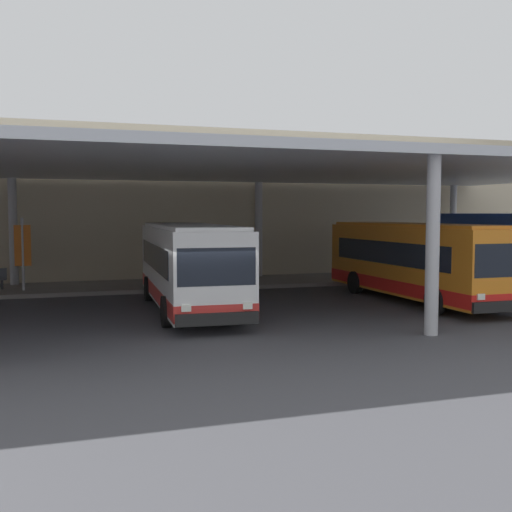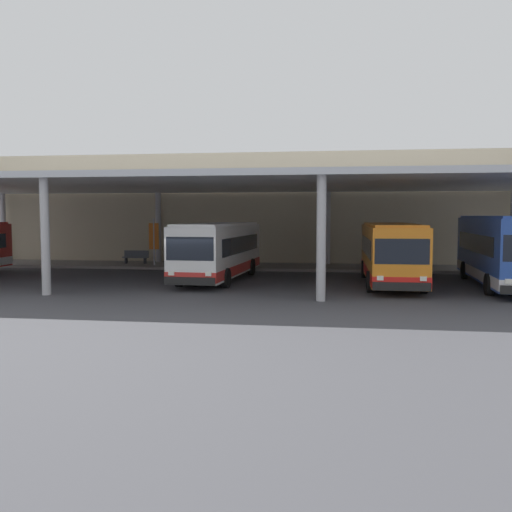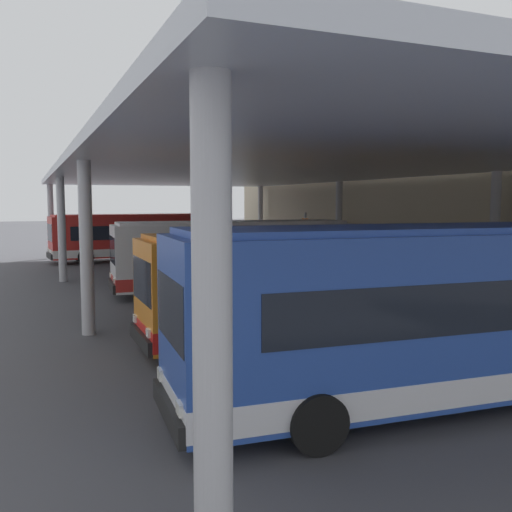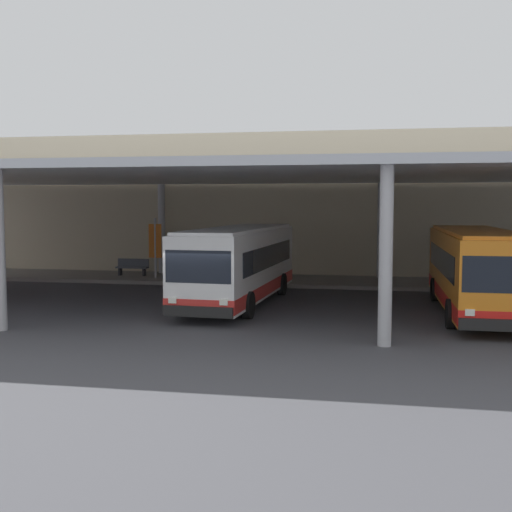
# 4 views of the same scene
# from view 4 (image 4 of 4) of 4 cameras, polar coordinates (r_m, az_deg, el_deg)

# --- Properties ---
(ground_plane) EXTENTS (200.00, 200.00, 0.00)m
(ground_plane) POSITION_cam_4_polar(r_m,az_deg,el_deg) (22.28, -4.78, -6.00)
(ground_plane) COLOR #47474C
(platform_kerb) EXTENTS (42.00, 4.50, 0.18)m
(platform_kerb) POSITION_cam_4_polar(r_m,az_deg,el_deg) (33.60, 0.57, -2.19)
(platform_kerb) COLOR gray
(platform_kerb) RESTS_ON ground
(station_building_facade) EXTENTS (48.00, 1.60, 8.15)m
(station_building_facade) POSITION_cam_4_polar(r_m,az_deg,el_deg) (36.56, 1.47, 4.63)
(station_building_facade) COLOR #C1B293
(station_building_facade) RESTS_ON ground
(canopy_shelter) EXTENTS (40.00, 17.00, 5.55)m
(canopy_shelter) POSITION_cam_4_polar(r_m,az_deg,el_deg) (27.25, -1.75, 7.19)
(canopy_shelter) COLOR silver
(canopy_shelter) RESTS_ON ground
(bus_second_bay) EXTENTS (3.11, 10.65, 3.17)m
(bus_second_bay) POSITION_cam_4_polar(r_m,az_deg,el_deg) (26.09, -1.52, -0.74)
(bus_second_bay) COLOR white
(bus_second_bay) RESTS_ON ground
(bus_middle_bay) EXTENTS (2.76, 10.54, 3.17)m
(bus_middle_bay) POSITION_cam_4_polar(r_m,az_deg,el_deg) (25.19, 19.17, -1.20)
(bus_middle_bay) COLOR orange
(bus_middle_bay) RESTS_ON ground
(bench_waiting) EXTENTS (1.80, 0.45, 0.92)m
(bench_waiting) POSITION_cam_4_polar(r_m,az_deg,el_deg) (35.61, -11.06, -0.96)
(bench_waiting) COLOR #4C515B
(bench_waiting) RESTS_ON platform_kerb
(banner_sign) EXTENTS (0.70, 0.12, 3.20)m
(banner_sign) POSITION_cam_4_polar(r_m,az_deg,el_deg) (34.10, -9.06, 1.04)
(banner_sign) COLOR #B2B2B7
(banner_sign) RESTS_ON platform_kerb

